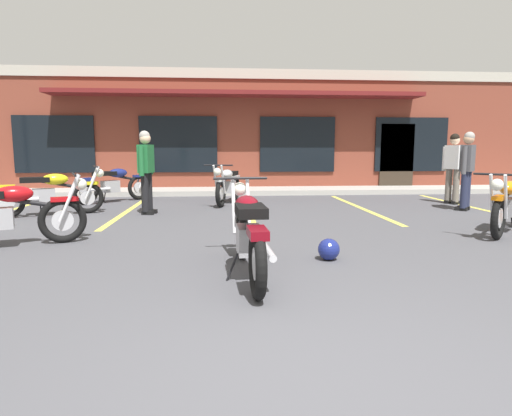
{
  "coord_description": "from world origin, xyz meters",
  "views": [
    {
      "loc": [
        -0.58,
        -2.16,
        1.32
      ],
      "look_at": [
        -0.12,
        3.44,
        0.55
      ],
      "focal_mm": 30.48,
      "sensor_mm": 36.0,
      "label": 1
    }
  ],
  "objects": [
    {
      "name": "ground_plane",
      "position": [
        0.0,
        3.53,
        0.0
      ],
      "size": [
        80.0,
        80.0,
        0.0
      ],
      "primitive_type": "plane",
      "color": "#47474C"
    },
    {
      "name": "sidewalk_kerb",
      "position": [
        0.0,
        10.88,
        0.07
      ],
      "size": [
        22.0,
        1.8,
        0.14
      ],
      "primitive_type": "cube",
      "color": "#A8A59E",
      "rests_on": "ground_plane"
    },
    {
      "name": "brick_storefront_building",
      "position": [
        0.0,
        14.42,
        1.87
      ],
      "size": [
        18.37,
        6.93,
        3.73
      ],
      "color": "brown",
      "rests_on": "ground_plane"
    },
    {
      "name": "painted_stall_lines",
      "position": [
        0.0,
        7.28,
        0.0
      ],
      "size": [
        10.35,
        4.8,
        0.01
      ],
      "color": "#DBCC4C",
      "rests_on": "ground_plane"
    },
    {
      "name": "motorcycle_foreground_classic",
      "position": [
        -0.3,
        2.26,
        0.46
      ],
      "size": [
        0.66,
        2.11,
        0.98
      ],
      "color": "black",
      "rests_on": "ground_plane"
    },
    {
      "name": "motorcycle_red_sportbike",
      "position": [
        3.94,
        4.25,
        0.46
      ],
      "size": [
        1.65,
        1.65,
        0.98
      ],
      "color": "black",
      "rests_on": "ground_plane"
    },
    {
      "name": "motorcycle_black_cruiser",
      "position": [
        -3.45,
        3.81,
        0.46
      ],
      "size": [
        2.01,
        1.06,
        0.98
      ],
      "color": "black",
      "rests_on": "ground_plane"
    },
    {
      "name": "motorcycle_silver_naked",
      "position": [
        -3.2,
        8.82,
        0.46
      ],
      "size": [
        1.7,
        1.6,
        0.98
      ],
      "color": "black",
      "rests_on": "ground_plane"
    },
    {
      "name": "motorcycle_blue_standard",
      "position": [
        -0.39,
        8.29,
        0.46
      ],
      "size": [
        0.88,
        2.07,
        0.98
      ],
      "color": "black",
      "rests_on": "ground_plane"
    },
    {
      "name": "motorcycle_green_cafe_racer",
      "position": [
        -3.94,
        6.67,
        0.46
      ],
      "size": [
        2.0,
        1.09,
        0.98
      ],
      "color": "black",
      "rests_on": "ground_plane"
    },
    {
      "name": "person_in_black_shirt",
      "position": [
        -2.06,
        6.73,
        0.95
      ],
      "size": [
        0.33,
        0.61,
        1.68
      ],
      "color": "black",
      "rests_on": "ground_plane"
    },
    {
      "name": "person_in_shorts_foreground",
      "position": [
        4.96,
        7.79,
        0.95
      ],
      "size": [
        0.39,
        0.58,
        1.68
      ],
      "color": "black",
      "rests_on": "ground_plane"
    },
    {
      "name": "person_by_back_row",
      "position": [
        4.66,
        6.71,
        0.95
      ],
      "size": [
        0.49,
        0.5,
        1.68
      ],
      "color": "black",
      "rests_on": "ground_plane"
    },
    {
      "name": "helmet_on_pavement",
      "position": [
        0.7,
        2.8,
        0.13
      ],
      "size": [
        0.26,
        0.26,
        0.26
      ],
      "color": "navy",
      "rests_on": "ground_plane"
    }
  ]
}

